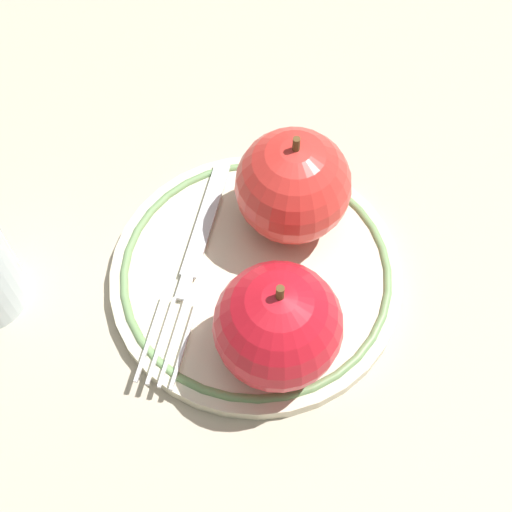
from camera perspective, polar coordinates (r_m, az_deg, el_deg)
The scene contains 5 objects.
ground_plane at distance 0.53m, azimuth 2.04°, elevation -1.37°, with size 2.00×2.00×0.00m, color #B4A58E.
plate at distance 0.52m, azimuth 0.00°, elevation -1.51°, with size 0.21×0.21×0.01m.
apple_red_whole at distance 0.50m, azimuth 3.43°, elevation 5.55°, with size 0.08×0.08×0.09m.
apple_second_whole at distance 0.44m, azimuth 1.77°, elevation -5.63°, with size 0.08×0.08×0.09m.
fork at distance 0.51m, azimuth -5.06°, elevation -0.27°, with size 0.19×0.03×0.00m.
Camera 1 is at (-0.25, -0.03, 0.46)m, focal length 50.00 mm.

